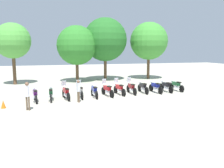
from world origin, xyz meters
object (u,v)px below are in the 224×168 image
(motorcycle_4, at_px, (94,91))
(tree_0, at_px, (13,41))
(motorcycle_9, at_px, (155,87))
(traffic_cone, at_px, (3,104))
(motorcycle_6, at_px, (119,89))
(tree_2, at_px, (105,40))
(motorcycle_0, at_px, (35,95))
(person_1, at_px, (78,89))
(motorcycle_8, at_px, (143,87))
(motorcycle_1, at_px, (51,94))
(person_0, at_px, (27,94))
(tree_1, at_px, (77,45))
(motorcycle_3, at_px, (80,91))
(motorcycle_5, at_px, (107,90))
(motorcycle_7, at_px, (131,88))
(motorcycle_2, at_px, (66,93))
(tree_3, at_px, (149,41))
(motorcycle_10, at_px, (166,86))
(motorcycle_11, at_px, (176,85))

(motorcycle_4, bearing_deg, tree_0, 35.30)
(motorcycle_9, xyz_separation_m, traffic_cone, (-12.08, -2.39, -0.23))
(motorcycle_6, xyz_separation_m, tree_2, (1.24, 9.70, 4.47))
(motorcycle_0, bearing_deg, person_1, -117.77)
(motorcycle_8, relative_size, traffic_cone, 3.98)
(motorcycle_1, bearing_deg, person_0, 152.70)
(motorcycle_1, bearing_deg, tree_1, -16.83)
(person_0, relative_size, traffic_cone, 3.28)
(motorcycle_3, relative_size, motorcycle_5, 1.01)
(tree_2, bearing_deg, motorcycle_7, -90.66)
(motorcycle_3, height_order, tree_1, tree_1)
(motorcycle_0, height_order, motorcycle_9, same)
(motorcycle_3, distance_m, tree_1, 10.14)
(person_0, distance_m, traffic_cone, 2.04)
(motorcycle_2, height_order, tree_3, tree_3)
(motorcycle_4, bearing_deg, person_0, 119.01)
(motorcycle_9, bearing_deg, motorcycle_3, 87.56)
(motorcycle_3, distance_m, motorcycle_5, 2.25)
(motorcycle_3, distance_m, tree_0, 11.61)
(motorcycle_1, xyz_separation_m, motorcycle_9, (9.01, 0.74, 0.00))
(motorcycle_10, height_order, person_0, person_0)
(person_0, xyz_separation_m, traffic_cone, (-1.59, 0.99, -0.80))
(motorcycle_5, height_order, motorcycle_11, motorcycle_5)
(person_0, relative_size, tree_0, 0.27)
(motorcycle_0, bearing_deg, traffic_cone, 121.68)
(motorcycle_0, height_order, tree_1, tree_1)
(motorcycle_10, relative_size, person_0, 1.21)
(motorcycle_0, relative_size, tree_1, 0.33)
(motorcycle_5, relative_size, motorcycle_11, 0.99)
(motorcycle_2, bearing_deg, motorcycle_1, 87.19)
(motorcycle_0, height_order, motorcycle_8, same)
(person_0, height_order, tree_2, tree_2)
(motorcycle_6, height_order, motorcycle_10, motorcycle_6)
(motorcycle_0, height_order, tree_0, tree_0)
(motorcycle_4, height_order, tree_2, tree_2)
(motorcycle_10, height_order, motorcycle_11, same)
(motorcycle_3, height_order, tree_0, tree_0)
(motorcycle_5, xyz_separation_m, traffic_cone, (-7.57, -2.05, -0.24))
(motorcycle_3, bearing_deg, motorcycle_11, -87.99)
(motorcycle_1, bearing_deg, motorcycle_10, -83.12)
(motorcycle_3, bearing_deg, person_1, 165.73)
(traffic_cone, bearing_deg, motorcycle_5, 15.17)
(motorcycle_4, bearing_deg, traffic_cone, 104.67)
(motorcycle_9, relative_size, person_0, 1.21)
(motorcycle_2, distance_m, traffic_cone, 4.56)
(motorcycle_2, xyz_separation_m, motorcycle_3, (1.13, 0.23, 0.00))
(motorcycle_0, distance_m, motorcycle_1, 1.14)
(motorcycle_1, distance_m, person_0, 3.08)
(motorcycle_6, distance_m, motorcycle_9, 3.38)
(tree_1, bearing_deg, motorcycle_10, -52.14)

